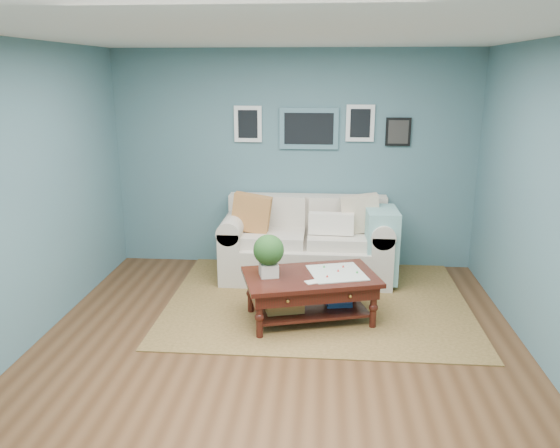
# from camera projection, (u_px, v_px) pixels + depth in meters

# --- Properties ---
(room_shell) EXTENTS (5.00, 5.02, 2.70)m
(room_shell) POSITION_uv_depth(u_px,v_px,m) (278.00, 206.00, 4.46)
(room_shell) COLOR brown
(room_shell) RESTS_ON ground
(area_rug) EXTENTS (3.21, 2.57, 0.01)m
(area_rug) POSITION_uv_depth(u_px,v_px,m) (318.00, 300.00, 5.99)
(area_rug) COLOR brown
(area_rug) RESTS_ON ground
(loveseat) EXTENTS (2.06, 0.93, 1.06)m
(loveseat) POSITION_uv_depth(u_px,v_px,m) (314.00, 243.00, 6.58)
(loveseat) COLOR beige
(loveseat) RESTS_ON ground
(coffee_table) EXTENTS (1.45, 1.08, 0.90)m
(coffee_table) POSITION_uv_depth(u_px,v_px,m) (303.00, 283.00, 5.40)
(coffee_table) COLOR black
(coffee_table) RESTS_ON ground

